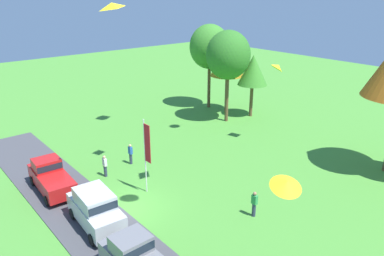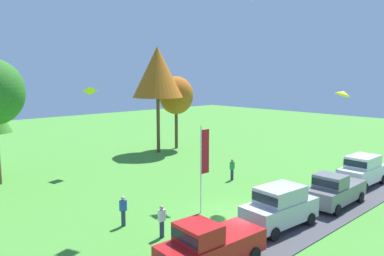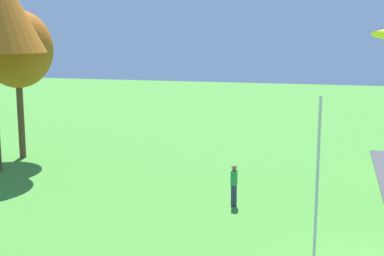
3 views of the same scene
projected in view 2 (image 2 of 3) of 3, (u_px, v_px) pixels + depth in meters
name	position (u px, v px, depth m)	size (l,w,h in m)	color
ground_plane	(239.00, 218.00, 21.86)	(120.00, 120.00, 0.00)	#478E33
pavement_strip	(275.00, 231.00, 20.06)	(36.00, 4.40, 0.06)	#424247
car_pickup_mid_row	(209.00, 245.00, 15.99)	(5.10, 2.27, 2.14)	red
car_suv_by_flagpole	(280.00, 205.00, 20.32)	(4.72, 2.31, 2.28)	#B7B7BC
car_pickup_near_entrance	(334.00, 190.00, 23.67)	(5.03, 2.12, 2.14)	slate
car_suv_far_end	(362.00, 169.00, 28.11)	(4.64, 2.12, 2.28)	white
person_beside_suv	(162.00, 221.00, 19.19)	(0.36, 0.24, 1.71)	#2D334C
person_on_lawn	(232.00, 169.00, 29.75)	(0.36, 0.24, 1.71)	#2D334C
person_watching_sky	(123.00, 211.00, 20.65)	(0.36, 0.24, 1.71)	#2D334C
tree_center_back	(158.00, 72.00, 39.46)	(5.37, 5.37, 11.33)	brown
tree_far_left	(176.00, 96.00, 42.16)	(3.88, 3.88, 8.20)	brown
flag_banner	(204.00, 158.00, 22.45)	(0.71, 0.08, 5.36)	silver
kite_delta_low_drifter	(343.00, 93.00, 28.81)	(1.15, 1.15, 0.31)	yellow
kite_diamond_near_flag	(90.00, 89.00, 31.80)	(0.91, 0.94, 0.36)	yellow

